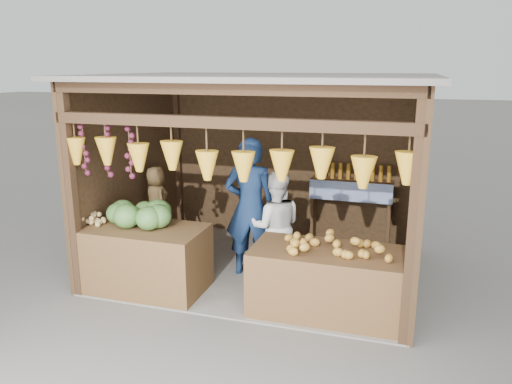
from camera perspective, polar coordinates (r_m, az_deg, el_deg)
ground at (r=7.08m, az=0.70°, el=-8.77°), size 80.00×80.00×0.00m
stall_structure at (r=6.58m, az=0.36°, el=4.60°), size 4.30×3.30×2.66m
back_shelf at (r=7.81m, az=10.83°, el=-0.06°), size 1.25×0.32×1.32m
counter_left at (r=6.46m, az=-12.36°, el=-7.49°), size 1.46×0.85×0.83m
counter_right at (r=5.81m, az=7.96°, el=-10.13°), size 1.68×0.85×0.77m
stool at (r=7.77m, az=-11.07°, el=-5.79°), size 0.30×0.30×0.28m
man_standing at (r=6.60m, az=-0.67°, el=-1.82°), size 0.75×0.55×1.89m
woman_standing at (r=6.53m, az=2.25°, el=-3.95°), size 0.83×0.71×1.46m
vendor_seated at (r=7.57m, az=-11.31°, el=-1.04°), size 0.61×0.58×1.05m
melon_pile at (r=6.38m, az=-12.86°, el=-2.34°), size 1.00×0.50×0.32m
tanfruit_pile at (r=6.65m, az=-17.69°, el=-2.83°), size 0.34×0.40×0.13m
mango_pile at (r=5.58m, az=9.04°, el=-5.75°), size 1.40×0.64×0.22m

